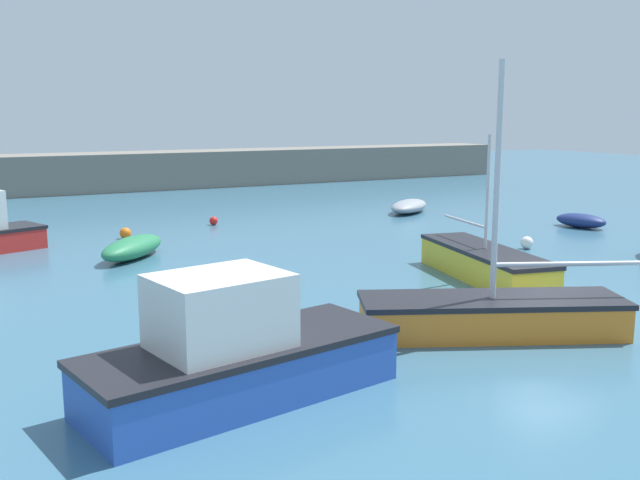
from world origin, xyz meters
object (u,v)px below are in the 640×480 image
object	(u,v)px
mooring_buoy_pink	(240,276)
mooring_buoy_red	(214,221)
open_tender_yellow	(133,247)
mooring_buoy_orange	(125,233)
mooring_buoy_white	(527,243)
dinghy_near_pier	(581,221)
sailboat_short_mast	(485,263)
motorboat_grey_hull	(235,353)
rowboat_white_midwater	(409,206)
sailboat_tall_mast	(492,314)

from	to	relation	value
mooring_buoy_pink	mooring_buoy_red	size ratio (longest dim) A/B	1.03
open_tender_yellow	mooring_buoy_orange	size ratio (longest dim) A/B	7.62
mooring_buoy_pink	mooring_buoy_white	world-z (taller)	mooring_buoy_white
open_tender_yellow	mooring_buoy_white	distance (m)	13.91
dinghy_near_pier	mooring_buoy_pink	world-z (taller)	dinghy_near_pier
sailboat_short_mast	open_tender_yellow	size ratio (longest dim) A/B	1.74
mooring_buoy_orange	motorboat_grey_hull	bearing A→B (deg)	-96.79
motorboat_grey_hull	sailboat_short_mast	bearing A→B (deg)	16.66
motorboat_grey_hull	rowboat_white_midwater	world-z (taller)	motorboat_grey_hull
mooring_buoy_pink	mooring_buoy_red	world-z (taller)	mooring_buoy_pink
dinghy_near_pier	rowboat_white_midwater	bearing A→B (deg)	-164.32
dinghy_near_pier	mooring_buoy_orange	bearing A→B (deg)	-121.29
mooring_buoy_white	mooring_buoy_orange	size ratio (longest dim) A/B	1.03
dinghy_near_pier	mooring_buoy_pink	bearing A→B (deg)	-92.77
motorboat_grey_hull	mooring_buoy_red	xyz separation A→B (m)	(6.24, 18.62, -0.63)
dinghy_near_pier	mooring_buoy_red	size ratio (longest dim) A/B	6.54
rowboat_white_midwater	mooring_buoy_pink	xyz separation A→B (m)	(-12.91, -9.96, -0.12)
sailboat_short_mast	mooring_buoy_pink	bearing A→B (deg)	-102.35
sailboat_tall_mast	sailboat_short_mast	world-z (taller)	sailboat_tall_mast
rowboat_white_midwater	mooring_buoy_white	size ratio (longest dim) A/B	7.94
sailboat_tall_mast	mooring_buoy_pink	xyz separation A→B (m)	(-3.13, 7.15, -0.27)
sailboat_short_mast	mooring_buoy_pink	xyz separation A→B (m)	(-6.57, 2.93, -0.28)
mooring_buoy_white	mooring_buoy_red	size ratio (longest dim) A/B	1.23
open_tender_yellow	mooring_buoy_red	distance (m)	7.48
sailboat_short_mast	mooring_buoy_orange	distance (m)	14.24
sailboat_short_mast	mooring_buoy_white	xyz separation A→B (m)	(4.55, 2.97, -0.25)
sailboat_tall_mast	dinghy_near_pier	bearing A→B (deg)	-119.68
sailboat_tall_mast	open_tender_yellow	distance (m)	13.17
sailboat_short_mast	mooring_buoy_orange	world-z (taller)	sailboat_short_mast
rowboat_white_midwater	open_tender_yellow	bearing A→B (deg)	-19.37
sailboat_short_mast	motorboat_grey_hull	bearing A→B (deg)	-51.24
dinghy_near_pier	mooring_buoy_pink	distance (m)	16.92
dinghy_near_pier	mooring_buoy_white	bearing A→B (deg)	-76.88
motorboat_grey_hull	mooring_buoy_pink	distance (m)	8.57
sailboat_tall_mast	open_tender_yellow	bearing A→B (deg)	-43.19
sailboat_tall_mast	mooring_buoy_red	world-z (taller)	sailboat_tall_mast
mooring_buoy_red	sailboat_short_mast	bearing A→B (deg)	-75.47
mooring_buoy_red	mooring_buoy_orange	size ratio (longest dim) A/B	0.84
mooring_buoy_pink	mooring_buoy_orange	size ratio (longest dim) A/B	0.87
sailboat_tall_mast	mooring_buoy_red	distance (m)	17.85
rowboat_white_midwater	mooring_buoy_orange	xyz separation A→B (m)	(-14.11, -0.96, -0.10)
sailboat_tall_mast	mooring_buoy_pink	size ratio (longest dim) A/B	16.06
sailboat_short_mast	mooring_buoy_red	distance (m)	14.09
sailboat_short_mast	mooring_buoy_red	size ratio (longest dim) A/B	15.75
dinghy_near_pier	sailboat_short_mast	xyz separation A→B (m)	(-10.15, -5.56, 0.17)
mooring_buoy_pink	mooring_buoy_orange	world-z (taller)	mooring_buoy_orange
sailboat_tall_mast	mooring_buoy_white	xyz separation A→B (m)	(7.99, 7.19, -0.23)
dinghy_near_pier	rowboat_white_midwater	xyz separation A→B (m)	(-3.80, 7.33, 0.02)
sailboat_tall_mast	open_tender_yellow	xyz separation A→B (m)	(-4.98, 12.19, -0.09)
motorboat_grey_hull	sailboat_tall_mast	xyz separation A→B (m)	(6.34, 0.77, -0.36)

